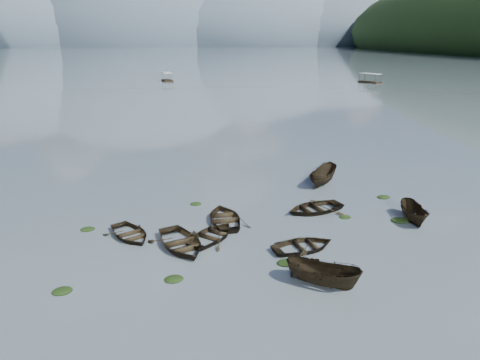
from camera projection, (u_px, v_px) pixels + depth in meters
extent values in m
plane|color=#536067|center=(277.00, 289.00, 22.10)|extent=(2400.00, 2400.00, 0.00)
ellipsoid|color=#475666|center=(34.00, 45.00, 826.16)|extent=(520.00, 520.00, 280.00)
ellipsoid|color=#475666|center=(140.00, 45.00, 856.42)|extent=(520.00, 520.00, 340.00)
ellipsoid|color=#475666|center=(238.00, 45.00, 886.68)|extent=(520.00, 520.00, 260.00)
ellipsoid|color=#475666|center=(321.00, 45.00, 913.92)|extent=(520.00, 520.00, 220.00)
imported|color=black|center=(181.00, 247.00, 26.53)|extent=(4.79, 5.62, 0.99)
imported|color=black|center=(213.00, 238.00, 27.67)|extent=(4.85, 4.96, 0.84)
imported|color=black|center=(322.00, 285.00, 22.46)|extent=(4.16, 3.56, 1.55)
imported|color=black|center=(225.00, 221.00, 30.24)|extent=(3.44, 4.66, 0.93)
imported|color=black|center=(304.00, 249.00, 26.24)|extent=(4.49, 3.60, 0.83)
imported|color=black|center=(413.00, 220.00, 30.38)|extent=(2.16, 3.95, 1.44)
imported|color=black|center=(130.00, 237.00, 27.88)|extent=(4.36, 4.80, 0.81)
imported|color=black|center=(314.00, 211.00, 32.03)|extent=(5.17, 4.28, 0.93)
imported|color=black|center=(322.00, 184.00, 38.12)|extent=(4.16, 4.52, 1.73)
ellipsoid|color=black|center=(62.00, 292.00, 21.81)|extent=(1.02, 0.83, 0.22)
ellipsoid|color=black|center=(174.00, 280.00, 22.89)|extent=(1.03, 0.83, 0.23)
ellipsoid|color=black|center=(286.00, 264.00, 24.54)|extent=(1.10, 0.88, 0.24)
ellipsoid|color=black|center=(345.00, 218.00, 30.88)|extent=(0.88, 0.74, 0.19)
ellipsoid|color=black|center=(400.00, 221.00, 30.25)|extent=(1.25, 0.99, 0.26)
ellipsoid|color=black|center=(88.00, 230.00, 28.90)|extent=(0.97, 0.78, 0.20)
ellipsoid|color=black|center=(196.00, 204.00, 33.36)|extent=(0.89, 0.74, 0.19)
ellipsoid|color=black|center=(384.00, 198.00, 34.73)|extent=(1.05, 0.84, 0.23)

